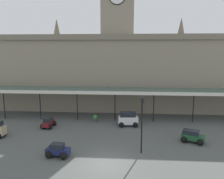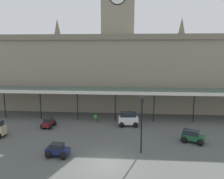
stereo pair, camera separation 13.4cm
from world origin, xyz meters
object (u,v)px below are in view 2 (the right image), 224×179
(car_green_estate, at_px, (192,137))
(car_maroon_sedan, at_px, (48,123))
(planter_by_canopy, at_px, (95,118))
(car_navy_sedan, at_px, (58,151))
(victorian_lamppost, at_px, (142,119))
(car_white_van, at_px, (128,120))

(car_green_estate, relative_size, car_maroon_sedan, 1.16)
(planter_by_canopy, bearing_deg, car_maroon_sedan, -155.52)
(car_navy_sedan, distance_m, victorian_lamppost, 7.95)
(car_maroon_sedan, bearing_deg, car_navy_sedan, -64.84)
(victorian_lamppost, xyz_separation_m, planter_by_canopy, (-5.48, 8.69, -2.76))
(car_navy_sedan, xyz_separation_m, car_white_van, (6.13, 8.62, 0.30))
(car_green_estate, height_order, victorian_lamppost, victorian_lamppost)
(car_white_van, distance_m, victorian_lamppost, 7.88)
(car_navy_sedan, distance_m, car_green_estate, 13.30)
(car_maroon_sedan, height_order, victorian_lamppost, victorian_lamppost)
(car_green_estate, relative_size, victorian_lamppost, 0.46)
(car_green_estate, bearing_deg, car_navy_sedan, -162.31)
(planter_by_canopy, bearing_deg, car_navy_sedan, -100.70)
(car_maroon_sedan, distance_m, victorian_lamppost, 12.83)
(car_green_estate, relative_size, planter_by_canopy, 2.52)
(car_navy_sedan, relative_size, car_maroon_sedan, 1.02)
(car_white_van, bearing_deg, planter_by_canopy, 162.97)
(victorian_lamppost, relative_size, planter_by_canopy, 5.50)
(car_white_van, bearing_deg, car_navy_sedan, -125.41)
(car_white_van, relative_size, planter_by_canopy, 2.57)
(car_navy_sedan, height_order, victorian_lamppost, victorian_lamppost)
(car_green_estate, bearing_deg, planter_by_canopy, 151.38)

